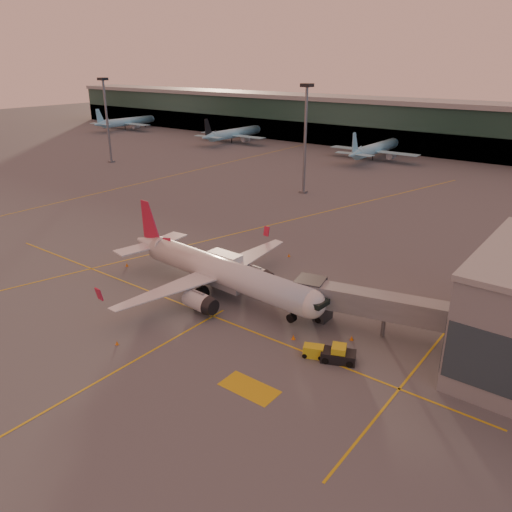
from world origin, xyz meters
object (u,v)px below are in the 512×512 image
Objects in this scene: pushback_tug at (338,355)px; catering_truck at (225,264)px; main_airplane at (218,271)px; gpu_cart at (313,351)px.

catering_truck is at bearing 136.58° from pushback_tug.
main_airplane is 19.75m from gpu_cart.
gpu_cart is at bearing -12.69° from main_airplane.
main_airplane is 8.54× the size of pushback_tug.
pushback_tug is at bearing -5.49° from gpu_cart.
pushback_tug is (2.64, 0.85, 0.12)m from gpu_cart.
main_airplane reaches higher than catering_truck.
pushback_tug is at bearing -19.35° from catering_truck.
main_airplane is at bearing 145.32° from pushback_tug.
main_airplane reaches higher than pushback_tug.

